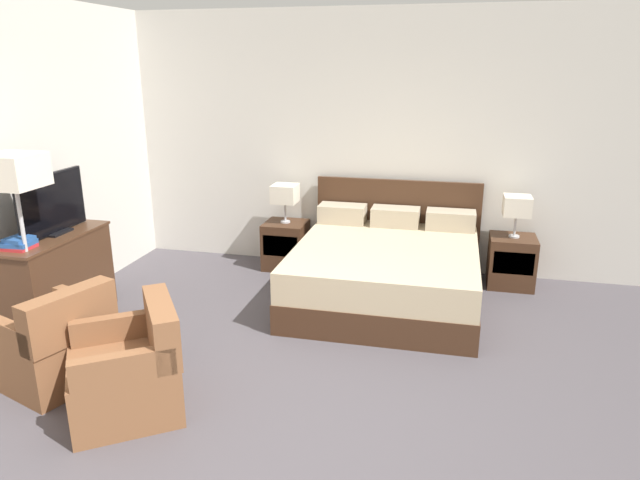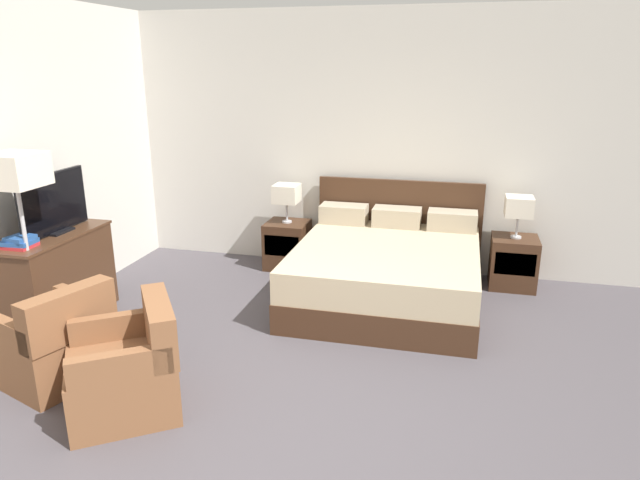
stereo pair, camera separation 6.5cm
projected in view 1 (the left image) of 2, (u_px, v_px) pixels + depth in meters
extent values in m
plane|color=#4C474C|center=(260.00, 440.00, 3.58)|extent=(10.16, 10.16, 0.00)
cube|color=beige|center=(357.00, 143.00, 6.33)|extent=(6.35, 0.06, 2.84)
cube|color=beige|center=(27.00, 163.00, 5.02)|extent=(0.06, 5.19, 2.84)
cube|color=#422819|center=(385.00, 289.00, 5.61)|extent=(1.74, 1.91, 0.28)
cube|color=#C6B28E|center=(386.00, 261.00, 5.52)|extent=(1.73, 1.89, 0.29)
cube|color=#422819|center=(397.00, 225.00, 6.40)|extent=(1.81, 0.05, 1.04)
cube|color=tan|center=(342.00, 214.00, 6.31)|extent=(0.51, 0.28, 0.20)
cube|color=tan|center=(395.00, 217.00, 6.18)|extent=(0.51, 0.28, 0.20)
cube|color=tan|center=(451.00, 220.00, 6.05)|extent=(0.51, 0.28, 0.20)
cube|color=#422819|center=(286.00, 245.00, 6.55)|extent=(0.47, 0.45, 0.54)
cube|color=black|center=(280.00, 246.00, 6.33)|extent=(0.40, 0.01, 0.24)
cube|color=#422819|center=(511.00, 261.00, 6.00)|extent=(0.47, 0.45, 0.54)
cube|color=black|center=(514.00, 263.00, 5.78)|extent=(0.40, 0.01, 0.24)
cylinder|color=#B7B7BC|center=(285.00, 222.00, 6.46)|extent=(0.11, 0.11, 0.02)
cylinder|color=#B7B7BC|center=(285.00, 212.00, 6.43)|extent=(0.02, 0.02, 0.22)
cube|color=beige|center=(285.00, 194.00, 6.37)|extent=(0.27, 0.27, 0.20)
cylinder|color=#B7B7BC|center=(514.00, 236.00, 5.92)|extent=(0.11, 0.11, 0.02)
cylinder|color=#B7B7BC|center=(515.00, 225.00, 5.88)|extent=(0.02, 0.02, 0.22)
cube|color=beige|center=(517.00, 206.00, 5.82)|extent=(0.27, 0.27, 0.20)
cube|color=#422819|center=(56.00, 280.00, 5.09)|extent=(0.44, 1.09, 0.82)
cube|color=#482C1C|center=(50.00, 237.00, 4.97)|extent=(0.46, 1.13, 0.02)
cube|color=black|center=(56.00, 232.00, 5.04)|extent=(0.18, 0.26, 0.02)
cube|color=black|center=(52.00, 203.00, 4.96)|extent=(0.04, 0.83, 0.53)
cube|color=black|center=(54.00, 204.00, 4.96)|extent=(0.01, 0.80, 0.50)
cube|color=#B7282D|center=(18.00, 247.00, 4.62)|extent=(0.24, 0.20, 0.03)
cube|color=#234C8E|center=(17.00, 243.00, 4.61)|extent=(0.26, 0.21, 0.04)
cube|color=#234C8E|center=(19.00, 239.00, 4.60)|extent=(0.20, 0.20, 0.03)
cube|color=brown|center=(54.00, 355.00, 4.21)|extent=(0.87, 0.87, 0.40)
cube|color=brown|center=(69.00, 316.00, 3.96)|extent=(0.37, 0.69, 0.36)
cube|color=brown|center=(8.00, 334.00, 3.89)|extent=(0.62, 0.29, 0.18)
cube|color=brown|center=(83.00, 305.00, 4.37)|extent=(0.62, 0.29, 0.18)
cube|color=brown|center=(125.00, 385.00, 3.82)|extent=(0.95, 0.95, 0.40)
cube|color=brown|center=(162.00, 327.00, 3.80)|extent=(0.52, 0.65, 0.36)
cube|color=brown|center=(123.00, 367.00, 3.47)|extent=(0.56, 0.43, 0.18)
cube|color=brown|center=(118.00, 328.00, 3.99)|extent=(0.56, 0.43, 0.18)
cylinder|color=#B7B7BC|center=(41.00, 343.00, 4.79)|extent=(0.28, 0.28, 0.02)
cylinder|color=#B7B7BC|center=(29.00, 268.00, 4.60)|extent=(0.03, 0.03, 1.32)
cube|color=beige|center=(13.00, 171.00, 4.36)|extent=(0.39, 0.39, 0.26)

